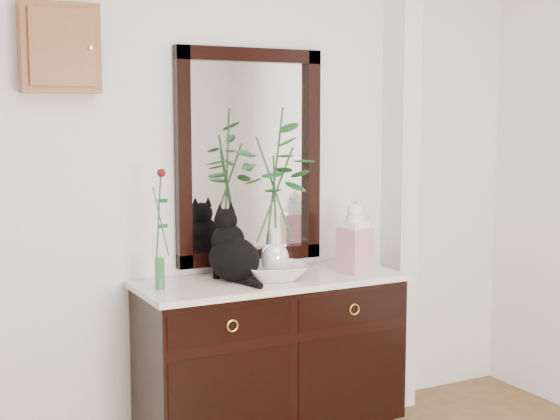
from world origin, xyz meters
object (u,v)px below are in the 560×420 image
sideboard (271,351)px  cat (234,245)px  lotus_bowl (275,272)px  ginger_jar (355,237)px

sideboard → cat: 0.59m
sideboard → lotus_bowl: bearing=-88.8°
sideboard → cat: (-0.19, 0.02, 0.55)m
ginger_jar → sideboard: bearing=170.0°
cat → ginger_jar: 0.64m
sideboard → ginger_jar: ginger_jar is taller
cat → lotus_bowl: 0.24m
cat → lotus_bowl: (0.19, -0.07, -0.14)m
sideboard → lotus_bowl: size_ratio=4.25×
sideboard → cat: bearing=173.3°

